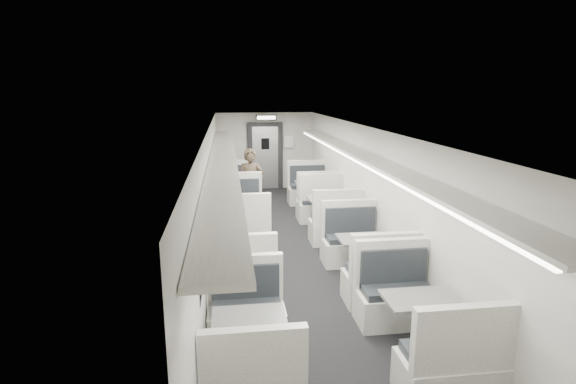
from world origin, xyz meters
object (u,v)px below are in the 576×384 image
object	(u,v)px
booth_left_c	(241,258)
booth_left_d	(249,344)
booth_left_a	(235,194)
passenger	(251,185)
booth_right_d	(419,326)
vestibule_door	(265,157)
booth_right_b	(328,214)
booth_right_a	(313,196)
booth_right_c	(364,258)
exit_sign	(266,118)
booth_left_b	(238,222)

from	to	relation	value
booth_left_c	booth_left_d	xyz separation A→B (m)	(0.00, -2.58, -0.01)
booth_left_a	passenger	distance (m)	1.36
booth_right_d	passenger	distance (m)	6.18
booth_left_a	vestibule_door	size ratio (longest dim) A/B	1.01
booth_right_b	passenger	bearing A→B (deg)	147.26
booth_right_a	booth_left_a	bearing A→B (deg)	164.00
passenger	booth_right_c	bearing A→B (deg)	-55.79
booth_left_c	passenger	distance (m)	3.49
exit_sign	booth_left_c	bearing A→B (deg)	-98.88
booth_left_c	vestibule_door	distance (m)	6.99
booth_right_b	passenger	world-z (taller)	passenger
booth_right_c	booth_left_a	bearing A→B (deg)	111.85
booth_left_b	booth_right_a	distance (m)	2.94
booth_left_a	booth_right_d	size ratio (longest dim) A/B	1.01
booth_left_a	booth_right_a	size ratio (longest dim) A/B	0.96
passenger	vestibule_door	xyz separation A→B (m)	(0.64, 3.46, 0.17)
booth_right_c	booth_right_d	xyz separation A→B (m)	(0.00, -2.16, -0.00)
booth_left_b	booth_left_c	xyz separation A→B (m)	(0.00, -1.92, -0.06)
booth_left_c	booth_right_a	xyz separation A→B (m)	(2.00, 4.07, 0.03)
booth_left_a	booth_left_c	xyz separation A→B (m)	(0.00, -4.65, -0.02)
booth_left_a	booth_left_b	size ratio (longest dim) A/B	0.90
booth_right_c	vestibule_door	size ratio (longest dim) A/B	1.01
booth_right_b	passenger	distance (m)	2.01
booth_left_a	booth_left_b	bearing A→B (deg)	-90.00
vestibule_door	booth_left_b	bearing A→B (deg)	-101.39
booth_right_a	booth_right_c	xyz separation A→B (m)	(0.00, -4.41, -0.01)
booth_right_b	booth_right_d	world-z (taller)	booth_right_b
booth_right_c	vestibule_door	xyz separation A→B (m)	(-1.00, 7.23, 0.66)
booth_left_a	booth_left_d	distance (m)	7.23
booth_left_a	vestibule_door	world-z (taller)	vestibule_door
booth_left_b	booth_left_d	size ratio (longest dim) A/B	1.20
booth_left_b	booth_left_d	bearing A→B (deg)	-90.00
booth_left_c	exit_sign	xyz separation A→B (m)	(1.00, 6.40, 1.92)
booth_left_d	booth_right_c	size ratio (longest dim) A/B	0.93
booth_left_d	booth_right_a	xyz separation A→B (m)	(2.00, 6.65, 0.04)
booth_right_a	vestibule_door	xyz separation A→B (m)	(-1.00, 2.82, 0.65)
booth_left_b	booth_left_c	bearing A→B (deg)	-90.00
vestibule_door	booth_right_d	bearing A→B (deg)	-83.92
booth_right_c	exit_sign	xyz separation A→B (m)	(-1.00, 6.74, 1.90)
booth_right_b	vestibule_door	distance (m)	4.67
booth_right_a	booth_right_c	bearing A→B (deg)	-90.00
booth_left_d	booth_right_a	size ratio (longest dim) A/B	0.89
booth_left_a	booth_right_b	distance (m)	3.03
booth_right_d	booth_right_a	bearing A→B (deg)	90.00
exit_sign	passenger	bearing A→B (deg)	-102.23
booth_left_b	vestibule_door	xyz separation A→B (m)	(1.00, 4.96, 0.62)
booth_left_c	booth_right_b	size ratio (longest dim) A/B	0.93
passenger	vestibule_door	bearing A→B (deg)	90.13
booth_left_d	booth_left_b	bearing A→B (deg)	90.00
passenger	booth_right_a	bearing A→B (deg)	31.97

